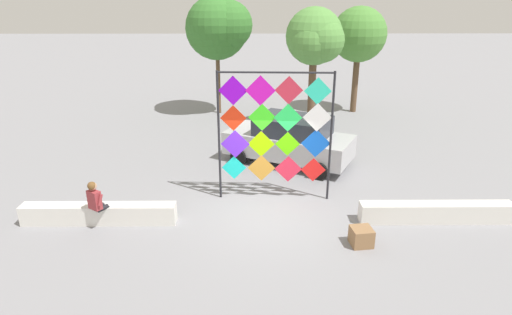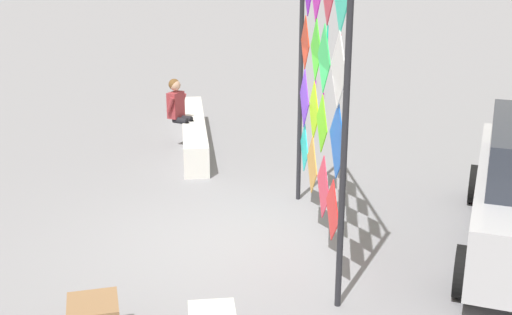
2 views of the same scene
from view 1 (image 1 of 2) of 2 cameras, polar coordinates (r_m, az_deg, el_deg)
The scene contains 10 objects.
ground at distance 12.54m, azimuth 1.52°, elevation -7.66°, with size 120.00×120.00×0.00m, color gray.
plaza_ledge_left at distance 12.80m, azimuth -20.02°, elevation -7.00°, with size 4.24×0.45×0.56m, color silver.
plaza_ledge_right at distance 13.10m, azimuth 22.67°, elevation -6.71°, with size 4.24×0.45×0.56m, color silver.
kite_display_rack at distance 12.73m, azimuth 2.50°, elevation 3.96°, with size 3.39×0.21×3.96m.
seated_vendor at distance 12.29m, azimuth -20.23°, elevation -5.39°, with size 0.64×0.68×1.41m.
parked_car at distance 16.05m, azimuth 4.46°, elevation 2.36°, with size 5.01×3.86×1.79m.
cardboard_box_large at distance 11.40m, azimuth 13.74°, elevation -10.11°, with size 0.52×0.51×0.47m, color olive.
tree_palm_like at distance 19.56m, azimuth 7.79°, elevation 15.25°, with size 2.51×2.58×5.49m.
tree_far_right at distance 22.48m, azimuth -5.03°, elevation 16.91°, with size 3.37×3.42×5.93m.
tree_broadleaf at distance 23.50m, azimuth 13.21°, elevation 15.75°, with size 2.79×2.80×5.43m.
Camera 1 is at (-0.42, -11.01, 5.99)m, focal length 30.28 mm.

